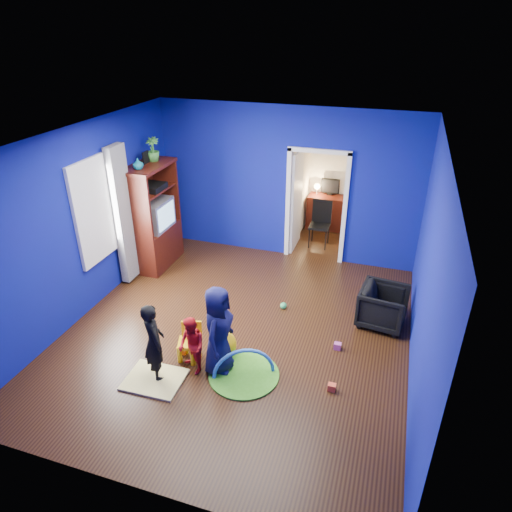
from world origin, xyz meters
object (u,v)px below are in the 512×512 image
(folding_chair, at_px, (320,225))
(study_desk, at_px, (327,212))
(toddler_red, at_px, (192,346))
(vase, at_px, (138,164))
(hopper_ball, at_px, (223,344))
(tv_armoire, at_px, (153,216))
(child_black, at_px, (154,342))
(kid_chair, at_px, (189,344))
(child_navy, at_px, (218,330))
(crt_tv, at_px, (155,215))
(armchair, at_px, (383,306))
(play_mat, at_px, (244,374))

(folding_chair, bearing_deg, study_desk, 90.00)
(toddler_red, bearing_deg, folding_chair, 116.14)
(vase, distance_m, hopper_ball, 3.43)
(vase, bearing_deg, folding_chair, 35.53)
(tv_armoire, bearing_deg, child_black, -61.51)
(toddler_red, xyz_separation_m, kid_chair, (-0.15, 0.20, -0.17))
(child_navy, xyz_separation_m, tv_armoire, (-2.25, 2.42, 0.35))
(child_navy, bearing_deg, crt_tv, 40.16)
(crt_tv, bearing_deg, armchair, -9.44)
(child_navy, xyz_separation_m, vase, (-2.25, 2.12, 1.42))
(toddler_red, relative_size, play_mat, 0.88)
(study_desk, distance_m, folding_chair, 0.96)
(toddler_red, bearing_deg, child_navy, 63.44)
(armchair, xyz_separation_m, hopper_ball, (-2.06, -1.46, -0.12))
(child_navy, distance_m, tv_armoire, 3.32)
(child_black, distance_m, play_mat, 1.27)
(play_mat, bearing_deg, hopper_ball, 144.58)
(child_navy, height_order, crt_tv, crt_tv)
(study_desk, bearing_deg, hopper_ball, -97.18)
(child_black, xyz_separation_m, vase, (-1.53, 2.51, 1.49))
(toddler_red, distance_m, study_desk, 5.31)
(folding_chair, bearing_deg, toddler_red, -101.63)
(vase, bearing_deg, study_desk, 46.55)
(tv_armoire, relative_size, folding_chair, 2.13)
(vase, relative_size, study_desk, 0.21)
(kid_chair, bearing_deg, toddler_red, -71.10)
(child_black, height_order, toddler_red, child_black)
(child_navy, xyz_separation_m, hopper_ball, (-0.05, 0.25, -0.44))
(crt_tv, height_order, folding_chair, crt_tv)
(child_navy, height_order, vase, vase)
(armchair, distance_m, play_mat, 2.43)
(kid_chair, distance_m, folding_chair, 4.21)
(child_navy, bearing_deg, child_black, 116.15)
(crt_tv, relative_size, hopper_ball, 1.80)
(vase, height_order, crt_tv, vase)
(child_black, distance_m, folding_chair, 4.70)
(toddler_red, xyz_separation_m, crt_tv, (-1.89, 2.57, 0.60))
(child_navy, height_order, hopper_ball, child_navy)
(tv_armoire, height_order, kid_chair, tv_armoire)
(crt_tv, xyz_separation_m, folding_chair, (2.77, 1.71, -0.56))
(armchair, height_order, toddler_red, toddler_red)
(study_desk, bearing_deg, play_mat, -92.22)
(armchair, relative_size, child_navy, 0.55)
(tv_armoire, bearing_deg, vase, -90.00)
(crt_tv, distance_m, hopper_ball, 3.17)
(play_mat, bearing_deg, folding_chair, 87.27)
(crt_tv, bearing_deg, folding_chair, 31.63)
(child_black, relative_size, toddler_red, 1.35)
(hopper_ball, bearing_deg, crt_tv, 134.97)
(hopper_ball, bearing_deg, study_desk, 82.82)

